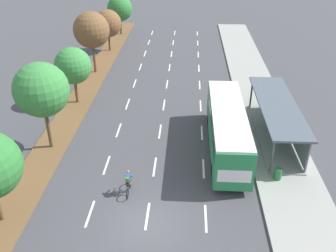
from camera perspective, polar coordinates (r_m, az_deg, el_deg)
ground_plane at (r=22.23m, az=-3.41°, el=-14.95°), size 140.00×140.00×0.00m
median_strip at (r=40.30m, az=-12.15°, el=6.34°), size 2.60×52.00×0.12m
sidewalk_right at (r=39.55m, az=13.36°, el=5.76°), size 4.50×52.00×0.15m
lane_divider_left at (r=37.71m, az=-5.71°, el=5.12°), size 0.14×47.37×0.01m
lane_divider_center at (r=37.35m, az=-0.38°, el=5.02°), size 0.14×47.37×0.01m
lane_divider_right at (r=37.31m, az=5.01°, el=4.87°), size 0.14×47.37×0.01m
bus_shelter at (r=30.30m, az=16.93°, el=1.36°), size 2.90×11.00×2.86m
bus at (r=27.71m, az=9.21°, el=0.05°), size 2.54×11.29×3.37m
cyclist at (r=23.91m, az=-6.20°, el=-8.79°), size 0.46×1.82×1.71m
median_tree_second at (r=27.75m, az=-19.10°, el=5.32°), size 3.98×3.98×6.78m
median_tree_third at (r=35.09m, az=-14.57°, el=9.03°), size 3.39×3.39×5.35m
median_tree_fourth at (r=42.01m, az=-11.83°, el=14.38°), size 3.95×3.95×6.79m
median_tree_fifth at (r=49.74m, az=-9.33°, el=15.45°), size 3.50×3.50×5.30m
median_tree_farthest at (r=57.21m, az=-7.51°, el=17.65°), size 3.68×3.68×5.61m
trash_bin at (r=25.98m, az=16.72°, el=-7.11°), size 0.52×0.52×0.85m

